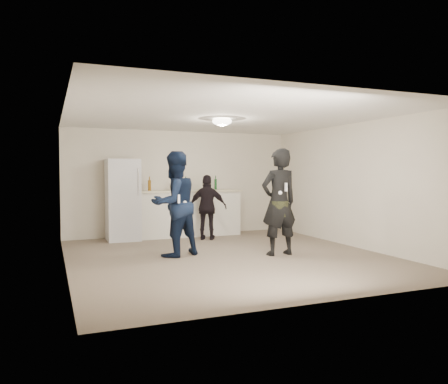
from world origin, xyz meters
name	(u,v)px	position (x,y,z in m)	size (l,w,h in m)	color
floor	(228,256)	(0.00, 0.00, 0.00)	(6.00, 6.00, 0.00)	#6B5B4C
ceiling	(228,117)	(0.00, 0.00, 2.50)	(6.00, 6.00, 0.00)	silver
wall_back	(181,183)	(0.00, 3.00, 1.25)	(6.00, 6.00, 0.00)	beige
wall_front	(328,195)	(0.00, -3.00, 1.25)	(6.00, 6.00, 0.00)	beige
wall_left	(65,189)	(-2.75, 0.00, 1.25)	(6.00, 6.00, 0.00)	beige
wall_right	(354,185)	(2.75, 0.00, 1.25)	(6.00, 6.00, 0.00)	beige
counter	(185,214)	(0.01, 2.67, 0.53)	(2.60, 0.56, 1.05)	silver
counter_top	(185,191)	(0.01, 2.67, 1.07)	(2.68, 0.64, 0.04)	beige
fridge	(123,200)	(-1.46, 2.60, 0.90)	(0.70, 0.70, 1.80)	silver
fridge_handle	(138,182)	(-1.18, 2.23, 1.30)	(0.02, 0.02, 0.60)	silver
ceiling_dome	(222,121)	(0.00, 0.30, 2.45)	(0.36, 0.36, 0.16)	white
shaker	(171,187)	(-0.33, 2.68, 1.18)	(0.08, 0.08, 0.17)	silver
man	(174,204)	(-0.89, 0.38, 0.94)	(0.92, 0.72, 1.89)	#102245
woman	(279,202)	(0.91, -0.23, 0.97)	(0.71, 0.46, 1.94)	black
camo_shorts	(279,209)	(0.91, -0.23, 0.85)	(0.34, 0.34, 0.28)	#2F3618
spectator	(208,207)	(0.32, 1.97, 0.73)	(0.85, 0.35, 1.45)	black
remote_man	(179,199)	(-0.89, 0.10, 1.05)	(0.04, 0.04, 0.15)	white
nunchuk_man	(185,203)	(-0.77, 0.13, 0.98)	(0.07, 0.07, 0.07)	silver
remote_woman	(286,187)	(0.91, -0.48, 1.25)	(0.04, 0.04, 0.15)	silver
nunchuk_woman	(280,193)	(0.81, -0.45, 1.15)	(0.07, 0.07, 0.07)	white
bottle_cluster	(180,185)	(-0.10, 2.70, 1.20)	(1.72, 0.24, 0.26)	white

